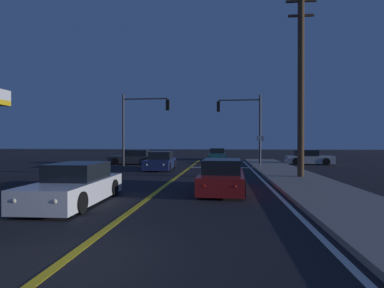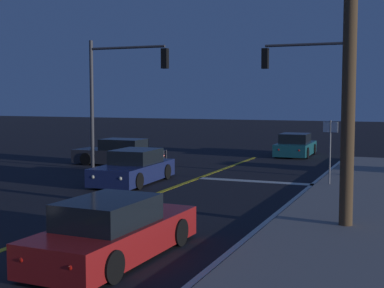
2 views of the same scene
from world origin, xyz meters
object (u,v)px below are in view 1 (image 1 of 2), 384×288
car_following_oncoming_charcoal (135,158)px  traffic_signal_far_left (139,118)px  car_far_approaching_silver (308,158)px  car_mid_block_teal (217,155)px  car_distant_tail_white (75,186)px  car_side_waiting_navy (161,162)px  utility_pole_right (301,82)px  street_sign_corner (260,146)px  car_parked_curb_red (222,177)px  traffic_signal_near_right (245,119)px

car_following_oncoming_charcoal → traffic_signal_far_left: traffic_signal_far_left is taller
car_far_approaching_silver → car_mid_block_teal: bearing=-123.6°
car_mid_block_teal → car_distant_tail_white: (-4.19, -25.39, 0.00)m
car_side_waiting_navy → utility_pole_right: bearing=148.0°
street_sign_corner → car_distant_tail_white: bearing=-118.6°
car_side_waiting_navy → car_parked_curb_red: bearing=113.5°
car_parked_curb_red → car_far_approaching_silver: bearing=66.1°
car_far_approaching_silver → traffic_signal_far_left: (-14.93, -3.42, 3.52)m
car_distant_tail_white → utility_pole_right: (9.20, 7.58, 4.77)m
car_side_waiting_navy → car_far_approaching_silver: same height
car_mid_block_teal → utility_pole_right: 19.10m
car_mid_block_teal → traffic_signal_near_right: size_ratio=0.68×
car_side_waiting_navy → car_parked_curb_red: same height
car_following_oncoming_charcoal → car_distant_tail_white: (3.23, -17.61, 0.00)m
traffic_signal_far_left → car_mid_block_teal: bearing=56.4°
car_side_waiting_navy → street_sign_corner: street_sign_corner is taller
car_side_waiting_navy → car_following_oncoming_charcoal: 6.06m
car_distant_tail_white → traffic_signal_far_left: 16.26m
car_distant_tail_white → street_sign_corner: bearing=-120.4°
car_mid_block_teal → street_sign_corner: (3.60, -11.08, 1.15)m
utility_pole_right → traffic_signal_near_right: bearing=104.2°
street_sign_corner → traffic_signal_far_left: bearing=172.1°
car_far_approaching_silver → street_sign_corner: size_ratio=1.63×
car_side_waiting_navy → utility_pole_right: 11.33m
traffic_signal_near_right → car_following_oncoming_charcoal: bearing=-2.9°
traffic_signal_near_right → street_sign_corner: bearing=109.9°
car_parked_curb_red → car_distant_tail_white: size_ratio=1.02×
traffic_signal_near_right → street_sign_corner: (1.01, -2.80, -2.34)m
car_parked_curb_red → traffic_signal_far_left: 14.92m
car_side_waiting_navy → traffic_signal_far_left: 5.29m
car_following_oncoming_charcoal → traffic_signal_near_right: bearing=-92.4°
car_distant_tail_white → utility_pole_right: 12.84m
car_parked_curb_red → utility_pole_right: size_ratio=0.45×
car_following_oncoming_charcoal → car_parked_curb_red: bearing=-150.3°
car_following_oncoming_charcoal → utility_pole_right: (12.43, -10.03, 4.77)m
car_far_approaching_silver → car_mid_block_teal: size_ratio=1.01×
car_parked_curb_red → traffic_signal_near_right: bearing=84.4°
car_mid_block_teal → car_distant_tail_white: size_ratio=0.90×
car_following_oncoming_charcoal → car_distant_tail_white: 17.91m
car_mid_block_teal → street_sign_corner: size_ratio=1.61×
car_far_approaching_silver → traffic_signal_far_left: 15.72m
traffic_signal_far_left → car_distant_tail_white: bearing=-81.9°
car_mid_block_teal → car_distant_tail_white: 25.73m
car_parked_curb_red → utility_pole_right: bearing=48.2°
car_parked_curb_red → car_following_oncoming_charcoal: bearing=121.2°
car_following_oncoming_charcoal → street_sign_corner: street_sign_corner is taller
car_far_approaching_silver → traffic_signal_near_right: bearing=-68.4°
car_parked_curb_red → utility_pole_right: 7.83m
car_side_waiting_navy → traffic_signal_near_right: traffic_signal_near_right is taller
car_far_approaching_silver → utility_pole_right: utility_pole_right is taller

